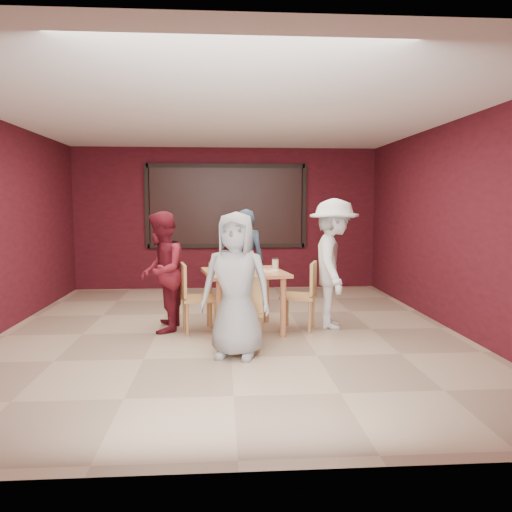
{
  "coord_description": "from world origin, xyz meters",
  "views": [
    {
      "loc": [
        -0.1,
        -6.5,
        1.7
      ],
      "look_at": [
        0.35,
        0.02,
        1.01
      ],
      "focal_mm": 35.0,
      "sensor_mm": 36.0,
      "label": 1
    }
  ],
  "objects": [
    {
      "name": "chair_front",
      "position": [
        0.16,
        -0.84,
        0.5
      ],
      "size": [
        0.47,
        0.47,
        0.88
      ],
      "color": "#BC8A49",
      "rests_on": "floor"
    },
    {
      "name": "window_blinds",
      "position": [
        0.0,
        3.45,
        1.65
      ],
      "size": [
        3.0,
        0.02,
        1.5
      ],
      "primitive_type": "cube",
      "color": "black"
    },
    {
      "name": "chair_left",
      "position": [
        -0.48,
        -0.02,
        0.52
      ],
      "size": [
        0.52,
        0.52,
        0.92
      ],
      "color": "#BC8A49",
      "rests_on": "floor"
    },
    {
      "name": "diner_front",
      "position": [
        0.06,
        -1.08,
        0.81
      ],
      "size": [
        0.9,
        0.71,
        1.61
      ],
      "primitive_type": "imported",
      "rotation": [
        0.0,
        0.0,
        -0.28
      ],
      "color": "gray",
      "rests_on": "floor"
    },
    {
      "name": "diner_back",
      "position": [
        0.27,
        1.28,
        0.81
      ],
      "size": [
        0.63,
        0.45,
        1.62
      ],
      "primitive_type": "imported",
      "rotation": [
        0.0,
        0.0,
        3.04
      ],
      "color": "#2E3D52",
      "rests_on": "floor"
    },
    {
      "name": "diner_right",
      "position": [
        1.42,
        0.16,
        0.88
      ],
      "size": [
        0.84,
        1.23,
        1.77
      ],
      "primitive_type": "imported",
      "rotation": [
        0.0,
        0.0,
        1.4
      ],
      "color": "silver",
      "rests_on": "floor"
    },
    {
      "name": "dining_table",
      "position": [
        0.2,
        0.02,
        0.71
      ],
      "size": [
        1.19,
        1.19,
        0.96
      ],
      "color": "#C47950",
      "rests_on": "floor"
    },
    {
      "name": "floor",
      "position": [
        0.0,
        0.0,
        0.0
      ],
      "size": [
        7.0,
        7.0,
        0.0
      ],
      "primitive_type": "plane",
      "color": "tan",
      "rests_on": "ground"
    },
    {
      "name": "diner_left",
      "position": [
        -0.9,
        0.11,
        0.8
      ],
      "size": [
        0.63,
        0.79,
        1.6
      ],
      "primitive_type": "imported",
      "rotation": [
        0.0,
        0.0,
        -1.6
      ],
      "color": "maroon",
      "rests_on": "floor"
    },
    {
      "name": "chair_back",
      "position": [
        0.19,
        0.75,
        0.5
      ],
      "size": [
        0.5,
        0.5,
        0.88
      ],
      "color": "#BC8A49",
      "rests_on": "floor"
    },
    {
      "name": "chair_right",
      "position": [
        1.0,
        0.03,
        0.52
      ],
      "size": [
        0.56,
        0.56,
        0.92
      ],
      "color": "#BC8A49",
      "rests_on": "floor"
    }
  ]
}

